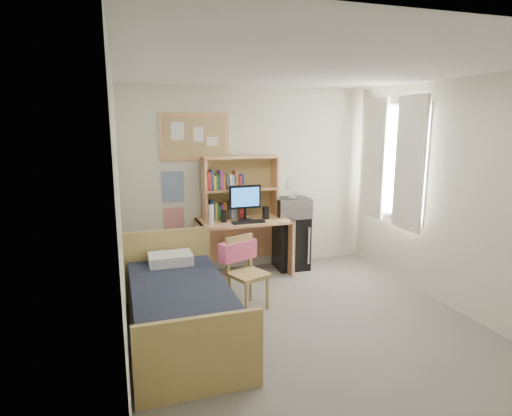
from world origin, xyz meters
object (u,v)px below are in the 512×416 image
object	(u,v)px
desk	(244,247)
desk_chair	(248,274)
speaker_left	(224,216)
desk_fan	(292,188)
bulletin_board	(195,137)
bed	(181,313)
monitor	(245,204)
mini_fridge	(291,242)
microwave	(292,207)
speaker_right	(266,213)

from	to	relation	value
desk	desk_chair	distance (m)	1.12
desk	speaker_left	size ratio (longest dim) A/B	7.84
desk_fan	speaker_left	bearing A→B (deg)	-171.58
bulletin_board	desk	size ratio (longest dim) A/B	0.74
bed	monitor	bearing A→B (deg)	53.06
mini_fridge	microwave	world-z (taller)	microwave
microwave	mini_fridge	bearing A→B (deg)	90.00
desk	speaker_right	bearing A→B (deg)	-11.31
desk_chair	bed	bearing A→B (deg)	-172.82
desk	desk_chair	bearing A→B (deg)	-104.70
speaker_left	desk_fan	distance (m)	1.09
desk_chair	speaker_left	size ratio (longest dim) A/B	5.16
bulletin_board	monitor	size ratio (longest dim) A/B	1.99
desk_chair	desk_fan	size ratio (longest dim) A/B	2.92
speaker_left	desk	bearing A→B (deg)	11.31
desk_chair	microwave	bearing A→B (deg)	27.33
desk	mini_fridge	bearing A→B (deg)	4.86
desk	desk_fan	xyz separation A→B (m)	(0.74, 0.06, 0.79)
desk_chair	mini_fridge	size ratio (longest dim) A/B	1.09
bulletin_board	microwave	world-z (taller)	bulletin_board
bed	speaker_right	size ratio (longest dim) A/B	10.80
bulletin_board	microwave	bearing A→B (deg)	-11.20
desk_fan	desk	bearing A→B (deg)	-173.90
mini_fridge	monitor	distance (m)	0.99
bulletin_board	monitor	bearing A→B (deg)	-32.82
speaker_right	desk_fan	xyz separation A→B (m)	(0.44, 0.11, 0.31)
monitor	bulletin_board	bearing A→B (deg)	146.00
desk	speaker_right	size ratio (longest dim) A/B	7.10
microwave	desk_fan	world-z (taller)	desk_fan
mini_fridge	bed	bearing A→B (deg)	-136.94
desk	speaker_left	bearing A→B (deg)	-168.69
mini_fridge	speaker_left	bearing A→B (deg)	-170.50
monitor	microwave	distance (m)	0.76
bulletin_board	desk_fan	world-z (taller)	bulletin_board
desk_chair	monitor	xyz separation A→B (m)	(0.26, 1.03, 0.61)
desk_chair	microwave	xyz separation A→B (m)	(1.00, 1.15, 0.49)
desk	monitor	world-z (taller)	monitor
desk_fan	microwave	bearing A→B (deg)	0.00
mini_fridge	bed	world-z (taller)	mini_fridge
microwave	desk	bearing A→B (deg)	-173.90
mini_fridge	monitor	world-z (taller)	monitor
bed	speaker_right	bearing A→B (deg)	46.36
desk_chair	mini_fridge	world-z (taller)	desk_chair
bulletin_board	bed	distance (m)	2.54
desk_fan	mini_fridge	bearing A→B (deg)	90.00
bulletin_board	speaker_right	distance (m)	1.42
speaker_left	desk_fan	xyz separation A→B (m)	(1.04, 0.12, 0.32)
bulletin_board	mini_fridge	bearing A→B (deg)	-10.37
microwave	desk_fan	size ratio (longest dim) A/B	1.68
desk_chair	bulletin_board	bearing A→B (deg)	81.68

